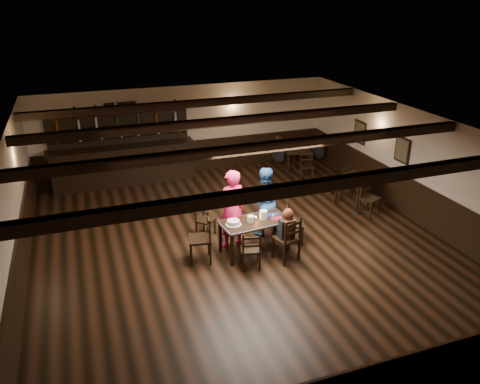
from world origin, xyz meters
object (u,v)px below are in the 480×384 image
object	(u,v)px
chair_near_left	(251,248)
chair_near_right	(289,236)
dining_table	(254,225)
woman_pink	(232,209)
man_blue	(264,202)
bar_counter	(123,159)
cake	(233,223)

from	to	relation	value
chair_near_left	chair_near_right	distance (m)	0.87
dining_table	chair_near_left	distance (m)	0.73
woman_pink	chair_near_right	bearing A→B (deg)	122.37
chair_near_right	man_blue	bearing A→B (deg)	91.84
bar_counter	chair_near_right	bearing A→B (deg)	-64.50
bar_counter	chair_near_left	bearing A→B (deg)	-72.09
cake	bar_counter	world-z (taller)	bar_counter
chair_near_left	chair_near_right	world-z (taller)	chair_near_right
bar_counter	man_blue	bearing A→B (deg)	-58.60
dining_table	bar_counter	xyz separation A→B (m)	(-2.17, 5.08, 0.06)
chair_near_right	chair_near_left	bearing A→B (deg)	-177.80
dining_table	man_blue	distance (m)	0.88
chair_near_left	woman_pink	xyz separation A→B (m)	(-0.05, 1.06, 0.40)
dining_table	chair_near_right	size ratio (longest dim) A/B	1.52
woman_pink	cake	size ratio (longest dim) A/B	5.45
chair_near_right	woman_pink	size ratio (longest dim) A/B	0.56
woman_pink	man_blue	xyz separation A→B (m)	(0.87, 0.28, -0.07)
man_blue	cake	size ratio (longest dim) A/B	5.00
man_blue	woman_pink	bearing A→B (deg)	23.93
cake	chair_near_left	bearing A→B (deg)	-75.29
chair_near_right	cake	xyz separation A→B (m)	(-1.02, 0.58, 0.21)
dining_table	woman_pink	world-z (taller)	woman_pink
woman_pink	chair_near_left	bearing A→B (deg)	83.46
man_blue	cake	bearing A→B (deg)	42.39
chair_near_right	woman_pink	bearing A→B (deg)	131.65
cake	woman_pink	bearing A→B (deg)	75.93
cake	dining_table	bearing A→B (deg)	2.08
chair_near_left	chair_near_right	xyz separation A→B (m)	(0.86, 0.03, 0.09)
chair_near_left	man_blue	bearing A→B (deg)	58.59
cake	man_blue	bearing A→B (deg)	36.50
dining_table	cake	distance (m)	0.50
chair_near_left	man_blue	world-z (taller)	man_blue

